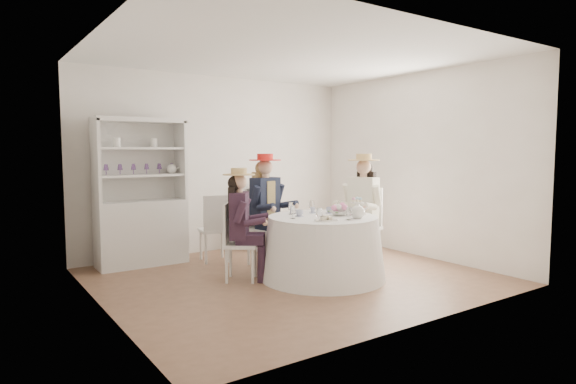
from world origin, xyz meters
TOP-DOWN VIEW (x-y plane):
  - ground at (0.00, 0.00)m, footprint 4.50×4.50m
  - ceiling at (0.00, 0.00)m, footprint 4.50×4.50m
  - wall_back at (0.00, 2.00)m, footprint 4.50×0.00m
  - wall_front at (0.00, -2.00)m, footprint 4.50×0.00m
  - wall_left at (-2.25, 0.00)m, footprint 0.00×4.50m
  - wall_right at (2.25, 0.00)m, footprint 0.00×4.50m
  - tea_table at (0.27, -0.26)m, footprint 1.53×1.53m
  - hutch at (-1.34, 1.69)m, footprint 1.22×0.54m
  - side_table at (0.60, 1.75)m, footprint 0.50×0.50m
  - hatbox at (0.60, 1.75)m, footprint 0.33×0.33m
  - guest_left at (-0.60, 0.21)m, footprint 0.58×0.56m
  - guest_mid at (0.07, 0.72)m, footprint 0.57×0.61m
  - guest_right at (1.21, 0.05)m, footprint 0.62×0.57m
  - spare_chair at (-0.44, 1.26)m, footprint 0.46×0.46m
  - teacup_a at (0.02, -0.12)m, footprint 0.12×0.12m
  - teacup_b at (0.35, 0.04)m, footprint 0.09×0.09m
  - teacup_c at (0.50, -0.10)m, footprint 0.11×0.11m
  - flower_bowl at (0.47, -0.33)m, footprint 0.26×0.26m
  - flower_arrangement at (0.48, -0.32)m, footprint 0.20×0.20m
  - table_teapot at (0.50, -0.63)m, footprint 0.23×0.17m
  - sandwich_plate at (0.07, -0.57)m, footprint 0.27×0.27m
  - cupcake_stand at (0.72, -0.37)m, footprint 0.23×0.23m
  - stemware_set at (0.27, -0.26)m, footprint 0.89×0.90m

SIDE VIEW (x-z plane):
  - ground at x=0.00m, z-range 0.00..0.00m
  - side_table at x=0.60m, z-range 0.00..0.75m
  - tea_table at x=0.27m, z-range 0.00..0.76m
  - spare_chair at x=-0.44m, z-range 0.03..0.98m
  - hutch at x=-1.34m, z-range -0.29..1.71m
  - guest_left at x=-0.60m, z-range 0.09..1.44m
  - sandwich_plate at x=0.07m, z-range 0.75..0.81m
  - flower_bowl at x=0.47m, z-range 0.77..0.82m
  - teacup_b at x=0.35m, z-range 0.77..0.83m
  - teacup_c at x=0.50m, z-range 0.77..0.84m
  - teacup_a at x=0.02m, z-range 0.77..0.84m
  - table_teapot at x=0.50m, z-range 0.75..0.93m
  - stemware_set at x=0.27m, z-range 0.77..0.92m
  - cupcake_stand at x=0.72m, z-range 0.74..0.95m
  - guest_right at x=1.21m, z-range 0.10..1.62m
  - flower_arrangement at x=0.48m, z-range 0.82..0.90m
  - guest_mid at x=0.07m, z-range 0.10..1.62m
  - hatbox at x=0.60m, z-range 0.75..1.03m
  - wall_back at x=0.00m, z-range -0.90..3.60m
  - wall_front at x=0.00m, z-range -0.90..3.60m
  - wall_left at x=-2.25m, z-range -0.90..3.60m
  - wall_right at x=2.25m, z-range -0.90..3.60m
  - ceiling at x=0.00m, z-range 2.70..2.70m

